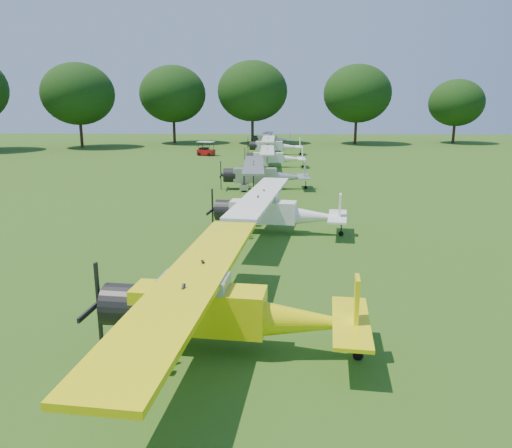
{
  "coord_description": "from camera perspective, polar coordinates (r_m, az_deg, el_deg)",
  "views": [
    {
      "loc": [
        1.29,
        -24.56,
        6.74
      ],
      "look_at": [
        0.54,
        -3.07,
        1.4
      ],
      "focal_mm": 35.0,
      "sensor_mm": 36.0,
      "label": 1
    }
  ],
  "objects": [
    {
      "name": "ground",
      "position": [
        25.5,
        -0.97,
        -1.38
      ],
      "size": [
        160.0,
        160.0,
        0.0
      ],
      "primitive_type": "plane",
      "color": "#2E4C13",
      "rests_on": "ground"
    },
    {
      "name": "tree_belt",
      "position": [
        24.86,
        7.59,
        16.8
      ],
      "size": [
        137.36,
        130.27,
        14.52
      ],
      "color": "black",
      "rests_on": "ground"
    },
    {
      "name": "aircraft_2",
      "position": [
        13.71,
        -4.23,
        -9.03
      ],
      "size": [
        7.66,
        12.18,
        2.39
      ],
      "rotation": [
        0.0,
        0.0,
        -0.11
      ],
      "color": "#F1EA0A",
      "rests_on": "ground"
    },
    {
      "name": "aircraft_3",
      "position": [
        25.81,
        1.98,
        1.78
      ],
      "size": [
        7.18,
        11.39,
        2.24
      ],
      "rotation": [
        0.0,
        0.0,
        -0.14
      ],
      "color": "white",
      "rests_on": "ground"
    },
    {
      "name": "aircraft_4",
      "position": [
        38.87,
        0.66,
        5.87
      ],
      "size": [
        6.97,
        11.08,
        2.19
      ],
      "rotation": [
        0.0,
        0.0,
        0.03
      ],
      "color": "#BDBCC0",
      "rests_on": "ground"
    },
    {
      "name": "aircraft_5",
      "position": [
        52.0,
        1.93,
        7.78
      ],
      "size": [
        6.35,
        10.08,
        2.0
      ],
      "rotation": [
        0.0,
        0.0,
        0.01
      ],
      "color": "white",
      "rests_on": "ground"
    },
    {
      "name": "aircraft_6",
      "position": [
        64.4,
        1.98,
        9.09
      ],
      "size": [
        7.08,
        11.24,
        2.22
      ],
      "rotation": [
        0.0,
        0.0,
        -0.01
      ],
      "color": "white",
      "rests_on": "ground"
    },
    {
      "name": "aircraft_7",
      "position": [
        77.86,
        1.66,
        9.83
      ],
      "size": [
        6.34,
        10.1,
        1.99
      ],
      "rotation": [
        0.0,
        0.0,
        -0.07
      ],
      "color": "#BDBCC0",
      "rests_on": "ground"
    },
    {
      "name": "golf_cart",
      "position": [
        63.54,
        -5.77,
        8.32
      ],
      "size": [
        2.32,
        1.83,
        1.74
      ],
      "rotation": [
        0.0,
        0.0,
        -0.35
      ],
      "color": "#B20F0C",
      "rests_on": "ground"
    }
  ]
}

